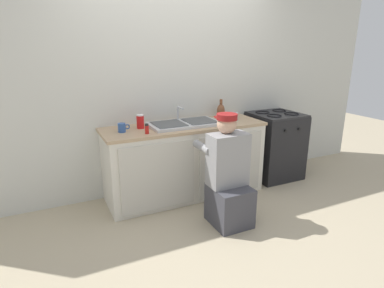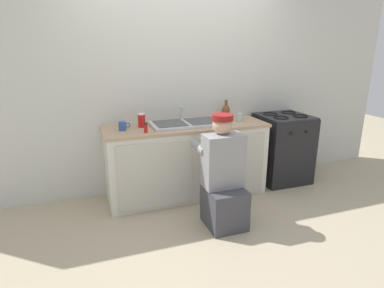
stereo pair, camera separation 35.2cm
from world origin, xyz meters
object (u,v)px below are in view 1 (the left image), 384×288
at_px(sink_double_basin, 184,123).
at_px(coffee_mug, 122,128).
at_px(vase_decorative, 221,110).
at_px(soda_cup_red, 140,122).
at_px(plumber_person, 228,179).
at_px(spice_bottle_red, 147,129).
at_px(stove_range, 274,145).
at_px(water_glass, 235,116).

distance_m(sink_double_basin, coffee_mug, 0.72).
bearing_deg(vase_decorative, soda_cup_red, -174.18).
bearing_deg(plumber_person, spice_bottle_red, 136.72).
distance_m(stove_range, water_glass, 0.82).
xyz_separation_m(vase_decorative, spice_bottle_red, (-1.08, -0.36, -0.04)).
bearing_deg(coffee_mug, soda_cup_red, 19.34).
bearing_deg(stove_range, sink_double_basin, 179.91).
bearing_deg(spice_bottle_red, coffee_mug, 140.88).
bearing_deg(plumber_person, vase_decorative, 64.23).
xyz_separation_m(coffee_mug, spice_bottle_red, (0.21, -0.17, 0.00)).
xyz_separation_m(spice_bottle_red, water_glass, (1.16, 0.14, -0.00)).
height_order(vase_decorative, soda_cup_red, vase_decorative).
distance_m(sink_double_basin, stove_range, 1.39).
bearing_deg(sink_double_basin, plumber_person, -81.05).
distance_m(coffee_mug, water_glass, 1.37).
relative_size(plumber_person, soda_cup_red, 7.26).
relative_size(vase_decorative, soda_cup_red, 1.51).
xyz_separation_m(coffee_mug, water_glass, (1.37, -0.03, 0.00)).
distance_m(plumber_person, water_glass, 1.01).
xyz_separation_m(sink_double_basin, coffee_mug, (-0.71, -0.01, 0.03)).
xyz_separation_m(stove_range, water_glass, (-0.67, -0.04, 0.46)).
height_order(stove_range, spice_bottle_red, spice_bottle_red).
relative_size(plumber_person, water_glass, 11.04).
bearing_deg(soda_cup_red, spice_bottle_red, -91.58).
height_order(plumber_person, soda_cup_red, plumber_person).
relative_size(plumber_person, spice_bottle_red, 10.52).
bearing_deg(sink_double_basin, soda_cup_red, 172.60).
bearing_deg(plumber_person, coffee_mug, 137.73).
relative_size(plumber_person, vase_decorative, 4.80).
xyz_separation_m(plumber_person, soda_cup_red, (-0.62, 0.84, 0.47)).
xyz_separation_m(sink_double_basin, stove_range, (1.32, -0.00, -0.43)).
relative_size(stove_range, coffee_mug, 7.05).
relative_size(stove_range, plumber_person, 0.80).
height_order(stove_range, coffee_mug, coffee_mug).
bearing_deg(spice_bottle_red, sink_double_basin, 20.30).
bearing_deg(vase_decorative, stove_range, -13.30).
distance_m(sink_double_basin, water_glass, 0.66).
distance_m(sink_double_basin, soda_cup_red, 0.50).
relative_size(stove_range, vase_decorative, 3.86).
bearing_deg(water_glass, vase_decorative, 109.13).
distance_m(stove_range, coffee_mug, 2.09).
xyz_separation_m(stove_range, spice_bottle_red, (-1.83, -0.18, 0.47)).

